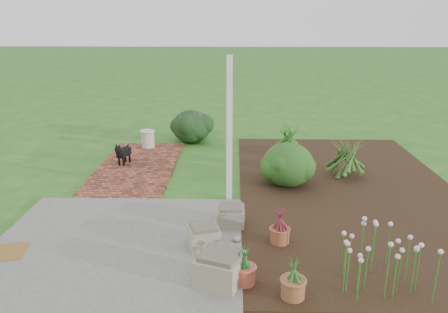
{
  "coord_description": "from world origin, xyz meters",
  "views": [
    {
      "loc": [
        0.4,
        -7.01,
        3.1
      ],
      "look_at": [
        0.2,
        0.4,
        0.7
      ],
      "focal_mm": 35.0,
      "sensor_mm": 36.0,
      "label": 1
    }
  ],
  "objects_px": {
    "black_dog": "(123,152)",
    "evergreen_shrub": "(288,163)",
    "stone_trough_near": "(220,269)",
    "cream_ceramic_urn": "(148,139)"
  },
  "relations": [
    {
      "from": "evergreen_shrub",
      "to": "black_dog",
      "type": "bearing_deg",
      "value": 162.96
    },
    {
      "from": "stone_trough_near",
      "to": "black_dog",
      "type": "xyz_separation_m",
      "value": [
        -2.23,
        4.3,
        0.1
      ]
    },
    {
      "from": "stone_trough_near",
      "to": "cream_ceramic_urn",
      "type": "height_order",
      "value": "cream_ceramic_urn"
    },
    {
      "from": "stone_trough_near",
      "to": "evergreen_shrub",
      "type": "distance_m",
      "value": 3.47
    },
    {
      "from": "stone_trough_near",
      "to": "evergreen_shrub",
      "type": "height_order",
      "value": "evergreen_shrub"
    },
    {
      "from": "black_dog",
      "to": "evergreen_shrub",
      "type": "relative_size",
      "value": 0.53
    },
    {
      "from": "cream_ceramic_urn",
      "to": "black_dog",
      "type": "bearing_deg",
      "value": -102.33
    },
    {
      "from": "cream_ceramic_urn",
      "to": "evergreen_shrub",
      "type": "xyz_separation_m",
      "value": [
        3.12,
        -2.34,
        0.2
      ]
    },
    {
      "from": "cream_ceramic_urn",
      "to": "evergreen_shrub",
      "type": "height_order",
      "value": "evergreen_shrub"
    },
    {
      "from": "black_dog",
      "to": "evergreen_shrub",
      "type": "bearing_deg",
      "value": -0.54
    }
  ]
}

